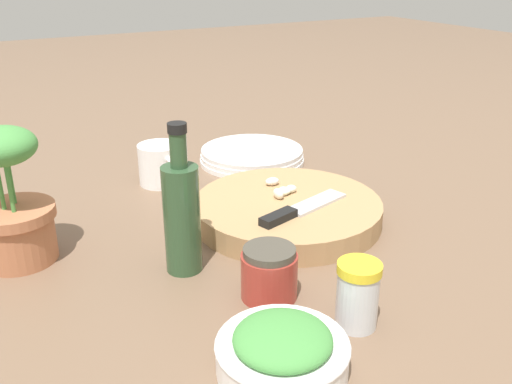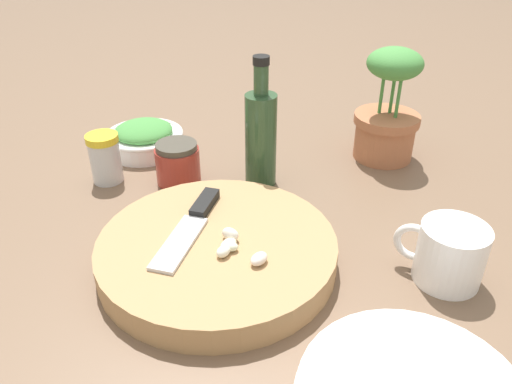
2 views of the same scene
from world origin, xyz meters
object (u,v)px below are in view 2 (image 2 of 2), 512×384
at_px(garlic_cloves, 236,247).
at_px(spice_jar, 105,158).
at_px(honey_jar, 178,163).
at_px(oil_bottle, 261,136).
at_px(chef_knife, 192,222).
at_px(cutting_board, 218,251).
at_px(coffee_mug, 449,254).
at_px(potted_herb, 388,113).
at_px(herb_bowl, 144,138).

bearing_deg(garlic_cloves, spice_jar, 164.81).
bearing_deg(honey_jar, oil_bottle, 30.54).
xyz_separation_m(chef_knife, honey_jar, (-0.14, 0.13, -0.01)).
relative_size(cutting_board, coffee_mug, 2.75).
bearing_deg(spice_jar, potted_herb, 42.27).
xyz_separation_m(cutting_board, garlic_cloves, (0.03, -0.01, 0.03)).
height_order(cutting_board, oil_bottle, oil_bottle).
height_order(cutting_board, potted_herb, potted_herb).
height_order(coffee_mug, oil_bottle, oil_bottle).
height_order(chef_knife, coffee_mug, coffee_mug).
bearing_deg(spice_jar, garlic_cloves, -15.19).
xyz_separation_m(cutting_board, spice_jar, (-0.29, 0.08, 0.02)).
xyz_separation_m(honey_jar, potted_herb, (0.26, 0.27, 0.05)).
distance_m(spice_jar, oil_bottle, 0.26).
bearing_deg(oil_bottle, cutting_board, -73.31).
xyz_separation_m(coffee_mug, oil_bottle, (-0.33, 0.09, 0.05)).
distance_m(cutting_board, garlic_cloves, 0.04).
distance_m(spice_jar, honey_jar, 0.12).
bearing_deg(cutting_board, herb_bowl, 147.40).
height_order(chef_knife, honey_jar, honey_jar).
relative_size(cutting_board, honey_jar, 4.22).
xyz_separation_m(spice_jar, honey_jar, (0.11, 0.06, -0.01)).
relative_size(chef_knife, potted_herb, 0.91).
bearing_deg(potted_herb, chef_knife, -107.26).
distance_m(chef_knife, oil_bottle, 0.21).
relative_size(herb_bowl, coffee_mug, 1.29).
xyz_separation_m(spice_jar, coffee_mug, (0.55, 0.05, -0.00)).
distance_m(cutting_board, potted_herb, 0.43).
xyz_separation_m(oil_bottle, potted_herb, (0.14, 0.20, -0.00)).
relative_size(cutting_board, spice_jar, 3.70).
xyz_separation_m(spice_jar, oil_bottle, (0.23, 0.13, 0.04)).
distance_m(herb_bowl, potted_herb, 0.45).
bearing_deg(chef_knife, honey_jar, -60.43).
bearing_deg(honey_jar, potted_herb, 46.15).
relative_size(chef_knife, honey_jar, 2.47).
bearing_deg(chef_knife, coffee_mug, -175.35).
bearing_deg(honey_jar, cutting_board, -37.72).
xyz_separation_m(chef_knife, potted_herb, (0.13, 0.41, 0.04)).
bearing_deg(herb_bowl, potted_herb, 28.43).
bearing_deg(potted_herb, coffee_mug, -57.17).
bearing_deg(herb_bowl, cutting_board, -32.60).
distance_m(garlic_cloves, spice_jar, 0.34).
relative_size(spice_jar, potted_herb, 0.42).
bearing_deg(coffee_mug, honey_jar, 178.15).
bearing_deg(herb_bowl, spice_jar, -77.72).
bearing_deg(potted_herb, spice_jar, -137.73).
relative_size(oil_bottle, potted_herb, 1.07).
relative_size(spice_jar, oil_bottle, 0.39).
xyz_separation_m(garlic_cloves, spice_jar, (-0.32, 0.09, -0.00)).
height_order(chef_knife, herb_bowl, herb_bowl).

